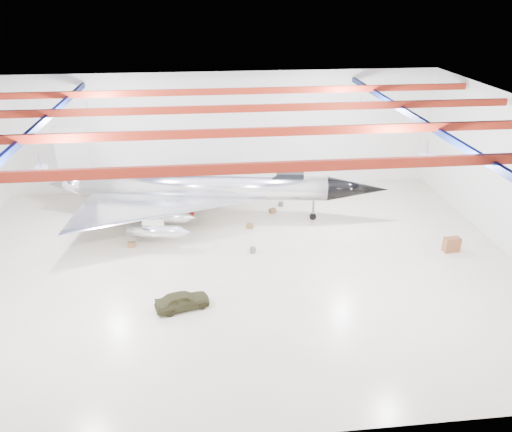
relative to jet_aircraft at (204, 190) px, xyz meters
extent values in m
plane|color=beige|center=(2.06, -8.12, -2.54)|extent=(40.00, 40.00, 0.00)
plane|color=silver|center=(2.06, 6.88, 2.96)|extent=(40.00, 0.00, 40.00)
plane|color=#0A0F38|center=(2.06, -8.12, 8.46)|extent=(40.00, 40.00, 0.00)
cube|color=maroon|center=(2.06, -17.12, 7.86)|extent=(39.50, 0.25, 0.50)
cube|color=maroon|center=(2.06, -11.12, 7.86)|extent=(39.50, 0.25, 0.50)
cube|color=maroon|center=(2.06, -5.12, 7.86)|extent=(39.50, 0.25, 0.50)
cube|color=maroon|center=(2.06, 0.88, 7.86)|extent=(39.50, 0.25, 0.50)
cube|color=#0C1A4A|center=(-9.94, -8.12, 7.56)|extent=(0.25, 29.50, 0.40)
cube|color=#0C1A4A|center=(14.06, -8.12, 7.56)|extent=(0.25, 29.50, 0.40)
cube|color=silver|center=(-7.94, -14.12, 7.16)|extent=(0.55, 0.55, 0.25)
cube|color=silver|center=(12.06, -14.12, 7.16)|extent=(0.55, 0.55, 0.25)
cube|color=silver|center=(-7.94, -2.12, 7.16)|extent=(0.55, 0.55, 0.25)
cube|color=silver|center=(12.06, -2.12, 7.16)|extent=(0.55, 0.55, 0.25)
cylinder|color=silver|center=(0.06, -0.01, 0.29)|extent=(20.29, 5.10, 2.02)
cone|color=black|center=(12.54, -1.95, 0.29)|extent=(5.31, 2.77, 2.02)
cone|color=silver|center=(-11.43, 1.77, 0.29)|extent=(3.31, 2.46, 2.02)
cube|color=silver|center=(-10.43, 1.62, 2.92)|extent=(2.82, 0.55, 4.55)
cube|color=black|center=(7.05, -1.09, 1.36)|extent=(2.32, 1.14, 0.51)
cylinder|color=silver|center=(-3.79, -5.04, -1.12)|extent=(3.94, 1.49, 0.91)
cylinder|color=silver|center=(-3.41, -2.54, -1.12)|extent=(3.94, 1.49, 0.91)
cylinder|color=silver|center=(-2.48, 3.45, -1.12)|extent=(3.94, 1.49, 0.91)
cylinder|color=silver|center=(-2.09, 5.95, -1.12)|extent=(3.94, 1.49, 0.91)
cylinder|color=#59595B|center=(9.05, -1.40, -1.63)|extent=(0.18, 0.18, 1.82)
cylinder|color=black|center=(9.05, -1.40, -2.25)|extent=(0.59, 0.31, 0.57)
cylinder|color=#59595B|center=(-4.33, -1.89, -1.63)|extent=(0.18, 0.18, 1.82)
cylinder|color=black|center=(-4.33, -1.89, -2.25)|extent=(0.59, 0.31, 0.57)
cylinder|color=#59595B|center=(-3.55, 3.11, -1.63)|extent=(0.18, 0.18, 1.82)
cylinder|color=black|center=(-3.55, 3.11, -2.25)|extent=(0.59, 0.31, 0.57)
imported|color=#38361C|center=(-1.56, -12.97, -1.97)|extent=(3.54, 2.17, 1.13)
cube|color=brown|center=(18.08, -7.89, -1.99)|extent=(1.26, 0.72, 1.10)
cube|color=olive|center=(-5.59, -4.62, -2.35)|extent=(0.53, 0.42, 0.37)
cube|color=#A61110|center=(-1.16, 0.62, -2.38)|extent=(0.55, 0.50, 0.32)
cylinder|color=#59595B|center=(3.43, -6.51, -2.34)|extent=(0.50, 0.50, 0.40)
cube|color=olive|center=(5.87, 0.35, -2.35)|extent=(0.66, 0.60, 0.37)
cube|color=#59595B|center=(-3.26, -1.95, -2.41)|extent=(0.42, 0.36, 0.25)
cube|color=olive|center=(3.62, -2.40, -2.36)|extent=(0.59, 0.52, 0.36)
cylinder|color=#59595B|center=(6.79, 1.67, -2.33)|extent=(0.51, 0.51, 0.41)
camera|label=1|loc=(0.15, -38.63, 15.53)|focal=35.00mm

